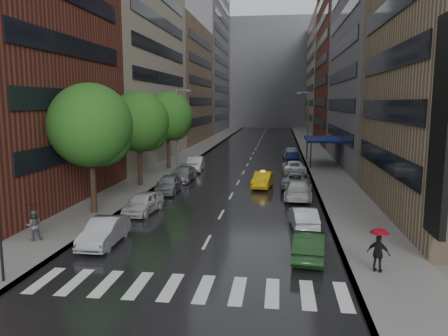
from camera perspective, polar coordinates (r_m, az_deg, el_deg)
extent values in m
plane|color=gray|center=(20.63, -4.17, -13.11)|extent=(220.00, 220.00, 0.00)
cube|color=black|center=(69.30, 4.07, 2.31)|extent=(14.00, 140.00, 0.01)
cube|color=gray|center=(70.37, -3.28, 2.47)|extent=(4.00, 140.00, 0.15)
cube|color=gray|center=(69.37, 11.51, 2.22)|extent=(4.00, 140.00, 0.15)
cube|color=silver|center=(20.95, -22.40, -13.38)|extent=(0.55, 2.80, 0.01)
cube|color=silver|center=(20.32, -18.86, -13.88)|extent=(0.55, 2.80, 0.01)
cube|color=silver|center=(19.77, -15.10, -14.35)|extent=(0.55, 2.80, 0.01)
cube|color=silver|center=(19.30, -11.12, -14.79)|extent=(0.55, 2.80, 0.01)
cube|color=silver|center=(18.93, -6.95, -15.17)|extent=(0.55, 2.80, 0.01)
cube|color=silver|center=(18.66, -2.62, -15.48)|extent=(0.55, 2.80, 0.01)
cube|color=silver|center=(18.49, 1.82, -15.72)|extent=(0.55, 2.80, 0.01)
cube|color=silver|center=(18.42, 6.34, -15.86)|extent=(0.55, 2.80, 0.01)
cube|color=silver|center=(18.46, 10.86, -15.92)|extent=(0.55, 2.80, 0.01)
cube|color=silver|center=(18.60, 15.33, -15.88)|extent=(0.55, 2.80, 0.01)
cube|color=maroon|center=(36.49, -25.02, 16.32)|extent=(8.00, 20.00, 26.00)
cube|color=gray|center=(58.68, -12.13, 17.65)|extent=(8.00, 28.00, 34.00)
cube|color=#937A5B|center=(84.96, -5.63, 10.88)|extent=(8.00, 28.00, 22.00)
cube|color=slate|center=(114.90, -2.25, 14.33)|extent=(8.00, 32.00, 38.00)
cube|color=slate|center=(56.05, 19.22, 12.65)|extent=(8.00, 28.00, 24.00)
cube|color=maroon|center=(84.15, 15.42, 15.43)|extent=(8.00, 28.00, 36.00)
cube|color=gray|center=(113.49, 13.21, 11.65)|extent=(8.00, 32.00, 28.00)
cube|color=black|center=(22.01, 26.55, 4.78)|extent=(0.30, 2.20, 10.00)
cube|color=slate|center=(137.07, 5.81, 12.11)|extent=(40.00, 14.00, 32.00)
cylinder|color=#382619|center=(30.75, -16.75, -1.45)|extent=(0.40, 0.40, 4.88)
sphere|color=#1E5116|center=(30.35, -17.05, 5.37)|extent=(5.58, 5.58, 5.58)
cylinder|color=#382619|center=(40.00, -10.93, 0.91)|extent=(0.40, 0.40, 4.71)
sphere|color=#1E5116|center=(39.69, -11.08, 5.97)|extent=(5.38, 5.38, 5.38)
cylinder|color=#382619|center=(49.71, -7.27, 2.56)|extent=(0.40, 0.40, 4.83)
sphere|color=#1E5116|center=(49.46, -7.36, 6.73)|extent=(5.52, 5.52, 5.52)
imported|color=#E2A70B|center=(39.37, 5.08, -1.52)|extent=(1.96, 4.42, 1.41)
imported|color=gray|center=(24.56, -15.37, -8.03)|extent=(1.58, 4.39, 1.44)
imported|color=silver|center=(30.71, -10.51, -4.49)|extent=(2.16, 4.44, 1.46)
imported|color=slate|center=(37.20, -7.27, -2.08)|extent=(1.96, 4.51, 1.51)
imported|color=slate|center=(42.49, -5.40, -0.76)|extent=(2.19, 5.01, 1.43)
imported|color=#A3A5A9|center=(48.63, -3.76, 0.54)|extent=(1.98, 4.87, 1.57)
imported|color=#173217|center=(22.16, 11.03, -9.78)|extent=(1.85, 4.33, 1.39)
imported|color=#ABB2B5|center=(27.10, 10.34, -6.39)|extent=(1.76, 4.18, 1.34)
imported|color=silver|center=(35.03, 9.67, -2.79)|extent=(2.40, 5.36, 1.53)
imported|color=gray|center=(39.60, 9.41, -1.50)|extent=(2.85, 5.47, 1.47)
imported|color=white|center=(47.28, 9.08, 0.12)|extent=(2.59, 5.19, 1.41)
imported|color=#0F1346|center=(54.15, 8.87, 1.23)|extent=(1.69, 4.49, 1.46)
imported|color=#A3A9AD|center=(60.29, 8.72, 2.03)|extent=(2.58, 5.53, 1.56)
imported|color=#4D4C51|center=(26.08, -23.55, -6.89)|extent=(1.00, 0.92, 1.65)
imported|color=black|center=(25.88, -23.66, -5.13)|extent=(0.96, 0.98, 0.88)
imported|color=black|center=(20.82, 19.52, -10.47)|extent=(1.07, 0.83, 1.69)
imported|color=#B70E1D|center=(20.57, 19.64, -8.35)|extent=(0.82, 0.82, 0.72)
cylinder|color=black|center=(20.69, -27.15, -8.87)|extent=(0.12, 0.12, 3.20)
cylinder|color=gray|center=(50.23, -6.17, 5.20)|extent=(0.18, 0.18, 9.00)
cube|color=gray|center=(49.85, -4.66, 10.02)|extent=(0.50, 0.22, 0.16)
cylinder|color=gray|center=(63.95, 10.88, 5.82)|extent=(0.18, 0.18, 9.00)
cube|color=gray|center=(63.83, 9.72, 9.62)|extent=(0.50, 0.22, 0.16)
cube|color=navy|center=(54.19, 12.74, 3.69)|extent=(4.00, 8.00, 0.25)
cylinder|color=black|center=(50.45, 11.27, 1.67)|extent=(0.12, 0.12, 3.00)
cylinder|color=black|center=(57.98, 10.77, 2.58)|extent=(0.12, 0.12, 3.00)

